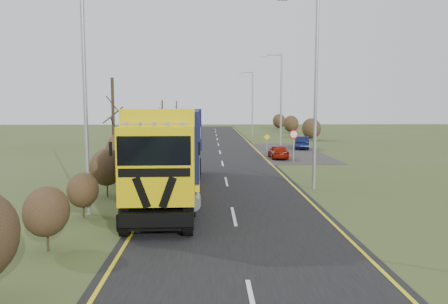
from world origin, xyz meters
name	(u,v)px	position (x,y,z in m)	size (l,w,h in m)	color
ground	(229,196)	(0.00, 0.00, 0.00)	(160.00, 160.00, 0.00)	#39481F
road	(223,167)	(0.00, 10.00, 0.01)	(8.00, 120.00, 0.02)	black
layby	(288,152)	(6.50, 20.00, 0.01)	(6.00, 18.00, 0.02)	#2C2927
lane_markings	(223,168)	(0.00, 9.69, 0.03)	(7.52, 116.00, 0.01)	gold
hedgerow	(134,148)	(-6.00, 7.89, 1.62)	(2.24, 102.04, 6.05)	#321F16
lorry	(173,146)	(-2.80, 0.60, 2.47)	(3.04, 15.67, 4.35)	black
car_red_hatchback	(278,152)	(4.80, 15.06, 0.59)	(1.39, 3.45, 1.18)	maroon
car_blue_sedan	(302,143)	(8.50, 23.08, 0.64)	(1.36, 3.90, 1.29)	black
streetlight_near	(313,83)	(4.46, 1.62, 5.65)	(2.16, 0.20, 10.19)	gray
streetlight_mid	(280,98)	(5.68, 20.13, 5.15)	(1.98, 0.19, 9.33)	gray
streetlight_far	(252,101)	(5.12, 42.41, 5.14)	(1.98, 0.19, 9.32)	gray
left_pole	(84,75)	(-5.98, -3.40, 5.71)	(0.16, 0.16, 11.42)	gray
speed_sign	(294,139)	(5.60, 12.57, 1.83)	(0.71, 0.10, 2.57)	gray
warning_board	(267,141)	(4.72, 21.86, 0.97)	(0.62, 0.11, 1.64)	gray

